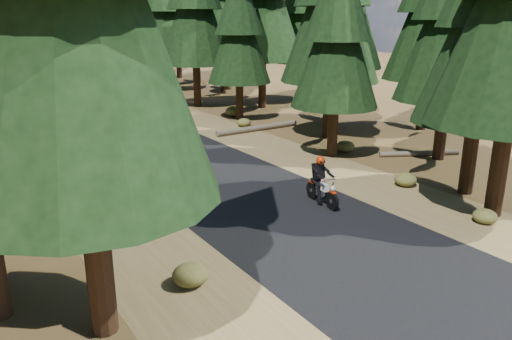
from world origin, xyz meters
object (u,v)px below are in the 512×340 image
at_px(log_near, 258,128).
at_px(log_far, 419,153).
at_px(rider_lead, 322,189).
at_px(rider_follow, 158,155).

distance_m(log_near, log_far, 9.01).
bearing_deg(rider_lead, rider_follow, -60.25).
bearing_deg(rider_lead, log_near, -106.04).
distance_m(log_far, rider_lead, 8.08).
xyz_separation_m(log_near, rider_lead, (-4.42, -10.68, 0.39)).
distance_m(rider_lead, rider_follow, 7.55).
relative_size(rider_lead, rider_follow, 0.95).
height_order(log_far, rider_lead, rider_lead).
distance_m(log_near, rider_lead, 11.57).
xyz_separation_m(log_far, rider_follow, (-10.72, 4.63, 0.46)).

